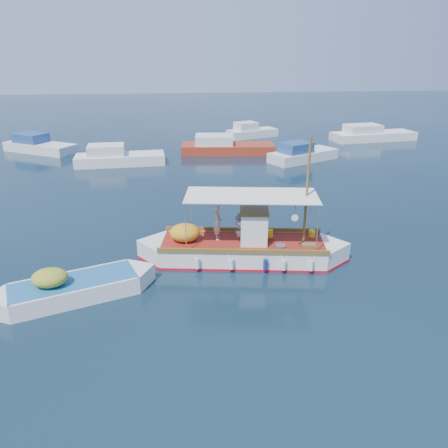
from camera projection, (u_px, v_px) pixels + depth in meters
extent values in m
plane|color=black|center=(258.00, 263.00, 18.86)|extent=(160.00, 160.00, 0.00)
cube|color=white|center=(243.00, 252.00, 19.12)|extent=(7.25, 3.32, 1.02)
cube|color=white|center=(163.00, 251.00, 19.24)|extent=(2.31, 2.31, 1.02)
cube|color=white|center=(323.00, 254.00, 19.00)|extent=(2.31, 2.31, 1.02)
cube|color=#AF111F|center=(242.00, 259.00, 19.24)|extent=(7.35, 3.40, 0.17)
cube|color=maroon|center=(243.00, 242.00, 18.94)|extent=(7.22, 3.13, 0.06)
cube|color=brown|center=(243.00, 229.00, 19.99)|extent=(7.02, 1.12, 0.19)
cube|color=brown|center=(243.00, 251.00, 17.81)|extent=(7.02, 1.12, 0.19)
cube|color=white|center=(254.00, 227.00, 18.66)|extent=(1.28, 1.36, 1.40)
cube|color=brown|center=(254.00, 211.00, 18.39)|extent=(1.39, 1.47, 0.06)
cylinder|color=slate|center=(240.00, 223.00, 18.30)|extent=(0.27, 0.49, 0.47)
cylinder|color=slate|center=(240.00, 218.00, 18.85)|extent=(0.27, 0.49, 0.47)
cylinder|color=slate|center=(240.00, 232.00, 18.76)|extent=(0.27, 0.49, 0.47)
cylinder|color=brown|center=(307.00, 191.00, 17.98)|extent=(0.13, 0.13, 4.66)
cylinder|color=brown|center=(288.00, 200.00, 18.14)|extent=(1.67, 0.32, 0.07)
cylinder|color=silver|center=(191.00, 210.00, 19.57)|extent=(0.05, 0.05, 2.10)
cylinder|color=silver|center=(186.00, 228.00, 17.67)|extent=(0.05, 0.05, 2.10)
cylinder|color=silver|center=(310.00, 212.00, 19.39)|extent=(0.05, 0.05, 2.10)
cylinder|color=silver|center=(318.00, 230.00, 17.49)|extent=(0.05, 0.05, 2.10)
cube|color=white|center=(251.00, 196.00, 18.13)|extent=(5.76, 3.01, 0.04)
ellipsoid|color=gold|center=(185.00, 233.00, 18.87)|extent=(1.45, 1.29, 0.78)
cube|color=yellow|center=(270.00, 234.00, 19.30)|extent=(0.25, 0.20, 0.37)
cylinder|color=yellow|center=(312.00, 234.00, 19.37)|extent=(0.32, 0.32, 0.32)
cube|color=brown|center=(309.00, 245.00, 18.47)|extent=(0.66, 0.50, 0.11)
cylinder|color=#B2B2B2|center=(280.00, 246.00, 18.38)|extent=(0.53, 0.53, 0.11)
cylinder|color=white|center=(295.00, 218.00, 17.39)|extent=(0.28, 0.07, 0.28)
cylinder|color=white|center=(197.00, 263.00, 17.94)|extent=(0.21, 0.21, 0.45)
cylinder|color=navy|center=(265.00, 264.00, 17.85)|extent=(0.21, 0.21, 0.45)
cylinder|color=white|center=(311.00, 265.00, 17.78)|extent=(0.21, 0.21, 0.45)
imported|color=#C0B09F|center=(218.00, 222.00, 18.91)|extent=(0.40, 0.59, 1.56)
cube|color=white|center=(75.00, 291.00, 16.22)|extent=(4.82, 3.20, 0.88)
cube|color=white|center=(9.00, 306.00, 15.29)|extent=(1.64, 1.64, 0.88)
cube|color=white|center=(134.00, 278.00, 17.15)|extent=(1.64, 1.64, 0.88)
cube|color=#206096|center=(73.00, 281.00, 16.07)|extent=(4.75, 3.02, 0.05)
ellipsoid|color=#A2A02D|center=(50.00, 278.00, 15.62)|extent=(1.57, 1.43, 0.64)
cube|color=silver|center=(120.00, 161.00, 35.05)|extent=(7.14, 2.91, 1.00)
cube|color=silver|center=(106.00, 150.00, 34.54)|extent=(2.94, 2.24, 0.80)
cube|color=maroon|center=(228.00, 150.00, 38.85)|extent=(8.37, 3.55, 1.00)
cube|color=silver|center=(214.00, 140.00, 38.50)|extent=(3.47, 2.67, 0.80)
cube|color=silver|center=(303.00, 157.00, 36.20)|extent=(6.33, 4.74, 1.00)
cube|color=navy|center=(296.00, 147.00, 35.40)|extent=(2.99, 2.77, 0.80)
cube|color=silver|center=(373.00, 137.00, 44.42)|extent=(8.78, 3.70, 1.00)
cube|color=silver|center=(363.00, 129.00, 43.80)|extent=(3.67, 2.64, 0.80)
cube|color=silver|center=(41.00, 149.00, 39.27)|extent=(6.99, 5.47, 1.00)
cube|color=navy|center=(31.00, 138.00, 39.33)|extent=(3.33, 3.07, 0.80)
cube|color=silver|center=(252.00, 134.00, 45.93)|extent=(5.63, 3.81, 1.00)
cube|color=silver|center=(246.00, 126.00, 45.25)|extent=(2.58, 2.36, 0.80)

